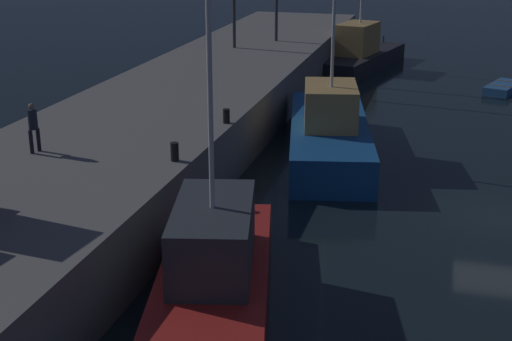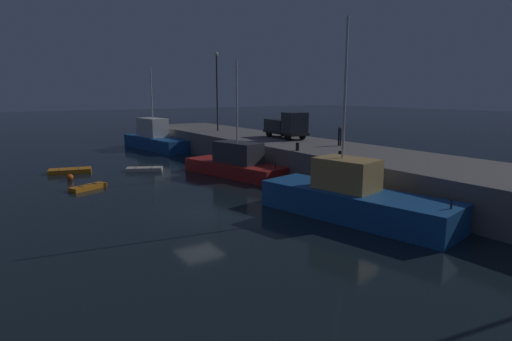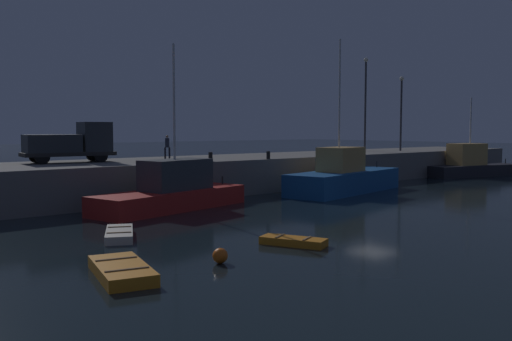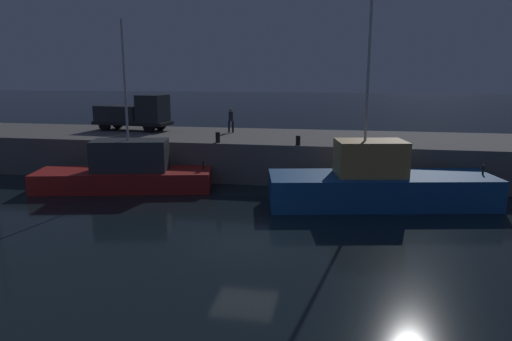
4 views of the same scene
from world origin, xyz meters
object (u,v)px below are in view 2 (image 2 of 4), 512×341
(fishing_boat_orange, at_px, (155,139))
(lamp_post_west, at_px, (217,86))
(rowboat_white_mid, at_px, (144,169))
(rowboat_blue_far, at_px, (70,171))
(fishing_boat_blue, at_px, (236,164))
(dockworker, at_px, (340,134))
(mooring_buoy_near, at_px, (70,177))
(fishing_trawler_red, at_px, (353,199))
(dinghy_orange_near, at_px, (88,187))
(utility_truck, at_px, (287,126))
(bollard_west, at_px, (340,155))
(bollard_central, at_px, (297,147))

(fishing_boat_orange, height_order, lamp_post_west, lamp_post_west)
(rowboat_white_mid, distance_m, rowboat_blue_far, 6.51)
(fishing_boat_blue, height_order, dockworker, fishing_boat_blue)
(fishing_boat_orange, relative_size, dockworker, 7.16)
(mooring_buoy_near, distance_m, dockworker, 23.02)
(fishing_trawler_red, relative_size, fishing_boat_orange, 0.95)
(fishing_boat_orange, height_order, dockworker, fishing_boat_orange)
(dockworker, bearing_deg, fishing_boat_blue, -119.21)
(fishing_boat_orange, distance_m, mooring_buoy_near, 19.65)
(lamp_post_west, height_order, dockworker, lamp_post_west)
(fishing_boat_orange, relative_size, mooring_buoy_near, 22.98)
(dinghy_orange_near, bearing_deg, utility_truck, 93.81)
(fishing_boat_blue, height_order, lamp_post_west, lamp_post_west)
(fishing_boat_orange, distance_m, dockworker, 26.23)
(dinghy_orange_near, xyz_separation_m, rowboat_blue_far, (-7.59, 0.06, 0.04))
(fishing_boat_orange, relative_size, dinghy_orange_near, 4.42)
(dinghy_orange_near, xyz_separation_m, bollard_west, (11.44, 14.56, 2.65))
(dockworker, relative_size, bollard_central, 2.75)
(lamp_post_west, relative_size, dockworker, 5.29)
(mooring_buoy_near, relative_size, utility_truck, 0.09)
(fishing_boat_blue, bearing_deg, fishing_boat_orange, 179.02)
(fishing_boat_orange, bearing_deg, bollard_central, 5.76)
(rowboat_white_mid, bearing_deg, lamp_post_west, 122.95)
(fishing_boat_blue, distance_m, rowboat_blue_far, 15.00)
(dinghy_orange_near, height_order, mooring_buoy_near, mooring_buoy_near)
(utility_truck, height_order, dockworker, utility_truck)
(bollard_central, bearing_deg, utility_truck, 147.83)
(utility_truck, distance_m, bollard_west, 13.77)
(mooring_buoy_near, distance_m, bollard_west, 21.84)
(rowboat_blue_far, bearing_deg, dockworker, 55.48)
(fishing_boat_orange, xyz_separation_m, utility_truck, (17.68, 7.41, 2.50))
(rowboat_blue_far, relative_size, lamp_post_west, 0.41)
(rowboat_blue_far, distance_m, dockworker, 24.25)
(fishing_boat_orange, distance_m, bollard_central, 25.56)
(fishing_boat_orange, distance_m, rowboat_white_mid, 15.59)
(fishing_boat_orange, height_order, bollard_central, fishing_boat_orange)
(bollard_central, bearing_deg, mooring_buoy_near, -124.39)
(fishing_trawler_red, height_order, rowboat_white_mid, fishing_trawler_red)
(fishing_trawler_red, relative_size, bollard_central, 18.71)
(fishing_boat_blue, bearing_deg, utility_truck, 110.40)
(dinghy_orange_near, bearing_deg, dockworker, 73.12)
(fishing_trawler_red, xyz_separation_m, bollard_central, (-9.58, 3.68, 1.72))
(fishing_boat_blue, height_order, mooring_buoy_near, fishing_boat_blue)
(rowboat_blue_far, relative_size, utility_truck, 0.63)
(fishing_boat_blue, bearing_deg, dockworker, 60.79)
(dinghy_orange_near, xyz_separation_m, dockworker, (6.03, 19.85, 3.37))
(dockworker, height_order, bollard_west, dockworker)
(fishing_boat_orange, distance_m, lamp_post_west, 10.76)
(fishing_trawler_red, distance_m, bollard_central, 10.40)
(rowboat_blue_far, bearing_deg, lamp_post_west, 105.33)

